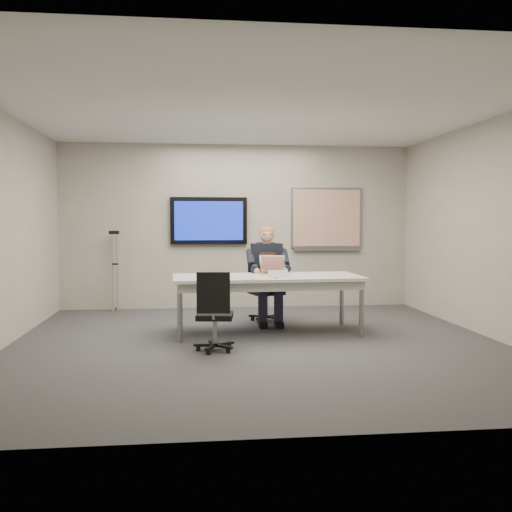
{
  "coord_description": "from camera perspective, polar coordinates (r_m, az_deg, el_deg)",
  "views": [
    {
      "loc": [
        -0.79,
        -6.79,
        1.49
      ],
      "look_at": [
        0.07,
        0.86,
        1.02
      ],
      "focal_mm": 40.0,
      "sensor_mm": 36.0,
      "label": 1
    }
  ],
  "objects": [
    {
      "name": "seated_person",
      "position": [
        8.28,
        1.22,
        -2.88
      ],
      "size": [
        0.46,
        0.78,
        1.42
      ],
      "rotation": [
        0.0,
        0.0,
        0.09
      ],
      "color": "#212437",
      "rests_on": "office_chair_far"
    },
    {
      "name": "crutch",
      "position": [
        9.73,
        -13.89,
        -1.36
      ],
      "size": [
        0.24,
        0.51,
        1.4
      ],
      "primitive_type": null,
      "rotation": [
        -0.15,
        0.0,
        -0.12
      ],
      "color": "#9E9FA5",
      "rests_on": "ground"
    },
    {
      "name": "pen",
      "position": [
        7.27,
        1.87,
        -2.18
      ],
      "size": [
        0.04,
        0.13,
        0.01
      ],
      "primitive_type": "cylinder",
      "rotation": [
        0.0,
        1.57,
        1.77
      ],
      "color": "black",
      "rests_on": "conference_table"
    },
    {
      "name": "name_tent",
      "position": [
        7.31,
        2.21,
        -1.8
      ],
      "size": [
        0.25,
        0.08,
        0.1
      ],
      "primitive_type": null,
      "rotation": [
        0.0,
        0.0,
        -0.04
      ],
      "color": "white",
      "rests_on": "conference_table"
    },
    {
      "name": "whiteboard",
      "position": [
        10.04,
        7.05,
        3.69
      ],
      "size": [
        1.25,
        0.08,
        1.1
      ],
      "color": "gray",
      "rests_on": "wall_back"
    },
    {
      "name": "wall_back",
      "position": [
        9.83,
        -1.83,
        2.96
      ],
      "size": [
        6.0,
        0.02,
        2.8
      ],
      "primitive_type": "cube",
      "color": "#A4A094",
      "rests_on": "ground"
    },
    {
      "name": "laptop",
      "position": [
        7.88,
        1.75,
        -1.32
      ],
      "size": [
        0.42,
        0.45,
        0.25
      ],
      "rotation": [
        0.0,
        0.0,
        -0.36
      ],
      "color": "#B4B4B6",
      "rests_on": "conference_table"
    },
    {
      "name": "wall_right",
      "position": [
        7.78,
        22.74,
        2.55
      ],
      "size": [
        0.02,
        6.0,
        2.8
      ],
      "primitive_type": "cube",
      "color": "#A4A094",
      "rests_on": "ground"
    },
    {
      "name": "tv_display",
      "position": [
        9.74,
        -4.74,
        3.54
      ],
      "size": [
        1.3,
        0.09,
        0.8
      ],
      "color": "black",
      "rests_on": "wall_back"
    },
    {
      "name": "conference_table",
      "position": [
        7.59,
        1.13,
        -2.65
      ],
      "size": [
        2.52,
        1.12,
        0.77
      ],
      "rotation": [
        0.0,
        0.0,
        0.03
      ],
      "color": "white",
      "rests_on": "ground"
    },
    {
      "name": "wall_front",
      "position": [
        3.88,
        5.33,
        2.12
      ],
      "size": [
        6.0,
        0.02,
        2.8
      ],
      "primitive_type": "cube",
      "color": "#A4A094",
      "rests_on": "ground"
    },
    {
      "name": "office_chair_far",
      "position": [
        8.56,
        0.91,
        -4.42
      ],
      "size": [
        0.59,
        0.59,
        1.0
      ],
      "rotation": [
        0.0,
        0.0,
        0.29
      ],
      "color": "black",
      "rests_on": "ground"
    },
    {
      "name": "ceiling",
      "position": [
        6.96,
        0.2,
        14.33
      ],
      "size": [
        6.0,
        6.0,
        0.02
      ],
      "primitive_type": "cube",
      "color": "silver",
      "rests_on": "wall_back"
    },
    {
      "name": "office_chair_near",
      "position": [
        6.57,
        -4.16,
        -7.05
      ],
      "size": [
        0.49,
        0.49,
        0.93
      ],
      "rotation": [
        0.0,
        0.0,
        3.02
      ],
      "color": "black",
      "rests_on": "ground"
    },
    {
      "name": "floor",
      "position": [
        7.0,
        0.19,
        -8.81
      ],
      "size": [
        6.0,
        6.0,
        0.02
      ],
      "primitive_type": "cube",
      "color": "#3D3D3F",
      "rests_on": "ground"
    }
  ]
}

